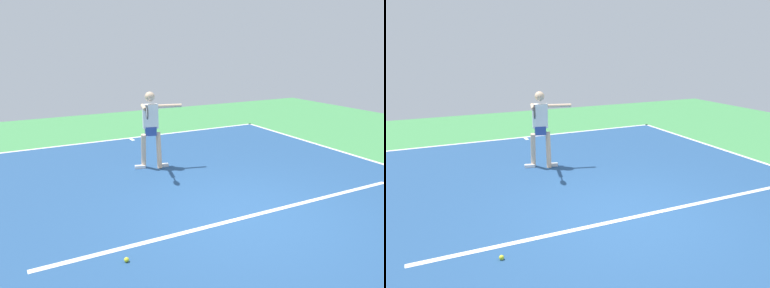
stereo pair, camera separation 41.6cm
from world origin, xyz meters
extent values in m
plane|color=#428E4C|center=(0.00, 0.00, 0.00)|extent=(21.38, 21.38, 0.00)
cube|color=navy|center=(0.00, 0.00, 0.00)|extent=(9.12, 12.28, 0.00)
cube|color=white|center=(0.00, -6.09, 0.00)|extent=(9.12, 0.10, 0.01)
cube|color=white|center=(0.00, 0.04, 0.00)|extent=(6.84, 0.10, 0.01)
cube|color=white|center=(0.00, -5.89, 0.00)|extent=(0.10, 0.30, 0.01)
cylinder|color=beige|center=(0.30, -3.08, 0.41)|extent=(0.18, 0.31, 0.84)
cube|color=white|center=(0.21, -3.06, 0.04)|extent=(0.26, 0.16, 0.07)
cylinder|color=beige|center=(0.64, -3.17, 0.41)|extent=(0.18, 0.31, 0.84)
cube|color=white|center=(0.73, -3.20, 0.04)|extent=(0.26, 0.16, 0.07)
cube|color=#2D4799|center=(0.47, -3.13, 0.88)|extent=(0.29, 0.26, 0.20)
cube|color=white|center=(0.47, -3.13, 1.21)|extent=(0.37, 0.26, 0.54)
sphere|color=beige|center=(0.47, -3.13, 1.65)|extent=(0.22, 0.22, 0.22)
cylinder|color=beige|center=(0.04, -3.02, 1.43)|extent=(0.55, 0.21, 0.08)
cylinder|color=beige|center=(0.70, -2.91, 1.46)|extent=(0.21, 0.55, 0.08)
cylinder|color=black|center=(0.80, -2.54, 1.46)|extent=(0.08, 0.22, 0.03)
torus|color=black|center=(0.86, -2.30, 1.46)|extent=(0.10, 0.29, 0.29)
cylinder|color=silver|center=(0.86, -2.30, 1.46)|extent=(0.07, 0.24, 0.25)
sphere|color=yellow|center=(2.24, 0.40, 0.03)|extent=(0.07, 0.07, 0.07)
camera|label=1|loc=(3.53, 4.70, 2.77)|focal=35.34mm
camera|label=2|loc=(3.16, 4.88, 2.77)|focal=35.34mm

